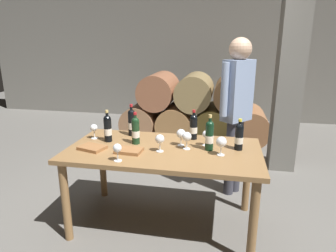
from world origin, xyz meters
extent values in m
plane|color=#66635E|center=(0.00, 0.00, 0.00)|extent=(14.00, 14.00, 0.00)
cube|color=slate|center=(0.00, 4.20, 1.40)|extent=(10.00, 0.24, 2.80)
cylinder|color=#956A49|center=(-0.95, 2.60, 0.30)|extent=(0.60, 0.90, 0.60)
cylinder|color=olive|center=(-0.32, 2.60, 0.30)|extent=(0.60, 0.90, 0.60)
cylinder|color=olive|center=(0.31, 2.60, 0.30)|extent=(0.60, 0.90, 0.60)
cylinder|color=#95623E|center=(0.95, 2.60, 0.30)|extent=(0.60, 0.90, 0.60)
cylinder|color=#90593C|center=(-0.63, 2.60, 0.85)|extent=(0.60, 0.90, 0.60)
cylinder|color=olive|center=(0.00, 2.60, 0.85)|extent=(0.60, 0.90, 0.60)
cylinder|color=brown|center=(0.63, 2.60, 0.85)|extent=(0.60, 0.90, 0.60)
cube|color=slate|center=(1.30, 1.60, 1.30)|extent=(0.32, 0.32, 2.60)
cube|color=olive|center=(0.00, 0.00, 0.74)|extent=(1.70, 0.90, 0.04)
cylinder|color=olive|center=(-0.77, -0.39, 0.36)|extent=(0.07, 0.07, 0.72)
cylinder|color=olive|center=(0.77, -0.39, 0.36)|extent=(0.07, 0.07, 0.72)
cylinder|color=olive|center=(-0.77, 0.39, 0.36)|extent=(0.07, 0.07, 0.72)
cylinder|color=olive|center=(0.77, 0.39, 0.36)|extent=(0.07, 0.07, 0.72)
cylinder|color=black|center=(-0.55, 0.09, 0.87)|extent=(0.07, 0.07, 0.21)
sphere|color=black|center=(-0.55, 0.09, 0.98)|extent=(0.07, 0.07, 0.07)
cylinder|color=black|center=(-0.55, 0.09, 1.01)|extent=(0.03, 0.03, 0.07)
cylinder|color=tan|center=(-0.55, 0.09, 1.05)|extent=(0.03, 0.03, 0.02)
cylinder|color=silver|center=(-0.55, 0.09, 0.86)|extent=(0.07, 0.07, 0.06)
cylinder|color=black|center=(0.23, 0.31, 0.86)|extent=(0.07, 0.07, 0.20)
sphere|color=black|center=(0.23, 0.31, 0.97)|extent=(0.07, 0.07, 0.07)
cylinder|color=black|center=(0.23, 0.31, 0.99)|extent=(0.03, 0.03, 0.06)
cylinder|color=#B21E23|center=(0.23, 0.31, 1.04)|extent=(0.03, 0.03, 0.02)
cylinder|color=silver|center=(0.23, 0.31, 0.85)|extent=(0.07, 0.07, 0.06)
cylinder|color=#19381E|center=(-0.28, 0.08, 0.86)|extent=(0.07, 0.07, 0.21)
sphere|color=#19381E|center=(-0.28, 0.08, 0.98)|extent=(0.07, 0.07, 0.07)
cylinder|color=#19381E|center=(-0.28, 0.08, 1.00)|extent=(0.03, 0.03, 0.07)
cylinder|color=#B21E23|center=(-0.28, 0.08, 1.05)|extent=(0.03, 0.03, 0.02)
cylinder|color=silver|center=(-0.28, 0.08, 0.85)|extent=(0.07, 0.07, 0.06)
cylinder|color=black|center=(0.40, 0.04, 0.87)|extent=(0.07, 0.07, 0.22)
sphere|color=black|center=(0.40, 0.04, 0.99)|extent=(0.07, 0.07, 0.07)
cylinder|color=black|center=(0.40, 0.04, 1.02)|extent=(0.03, 0.03, 0.07)
cylinder|color=tan|center=(0.40, 0.04, 1.06)|extent=(0.03, 0.03, 0.03)
cylinder|color=silver|center=(0.40, 0.04, 0.86)|extent=(0.07, 0.07, 0.07)
cylinder|color=black|center=(-0.39, 0.31, 0.87)|extent=(0.07, 0.07, 0.22)
sphere|color=black|center=(-0.39, 0.31, 0.99)|extent=(0.07, 0.07, 0.07)
cylinder|color=black|center=(-0.39, 0.31, 1.02)|extent=(0.03, 0.03, 0.07)
cylinder|color=#B21E23|center=(-0.39, 0.31, 1.07)|extent=(0.03, 0.03, 0.03)
cylinder|color=silver|center=(-0.39, 0.31, 0.86)|extent=(0.07, 0.07, 0.07)
cylinder|color=black|center=(0.65, 0.10, 0.86)|extent=(0.07, 0.07, 0.19)
sphere|color=black|center=(0.65, 0.10, 0.96)|extent=(0.07, 0.07, 0.07)
cylinder|color=black|center=(0.65, 0.10, 0.99)|extent=(0.03, 0.03, 0.06)
cylinder|color=gold|center=(0.65, 0.10, 1.03)|extent=(0.03, 0.03, 0.02)
cylinder|color=silver|center=(0.65, 0.10, 0.85)|extent=(0.07, 0.07, 0.06)
cylinder|color=white|center=(-0.02, -0.08, 0.76)|extent=(0.06, 0.06, 0.00)
cylinder|color=white|center=(-0.02, -0.08, 0.80)|extent=(0.01, 0.01, 0.07)
sphere|color=white|center=(-0.02, -0.08, 0.87)|extent=(0.08, 0.08, 0.08)
cylinder|color=white|center=(0.20, 0.02, 0.76)|extent=(0.06, 0.06, 0.00)
cylinder|color=white|center=(0.20, 0.02, 0.80)|extent=(0.01, 0.01, 0.07)
sphere|color=white|center=(0.20, 0.02, 0.87)|extent=(0.08, 0.08, 0.08)
cylinder|color=white|center=(-0.72, 0.14, 0.76)|extent=(0.06, 0.06, 0.00)
cylinder|color=white|center=(-0.72, 0.14, 0.80)|extent=(0.01, 0.01, 0.07)
sphere|color=white|center=(-0.72, 0.14, 0.87)|extent=(0.07, 0.07, 0.07)
cylinder|color=white|center=(0.36, 0.15, 0.76)|extent=(0.06, 0.06, 0.00)
cylinder|color=white|center=(0.36, 0.15, 0.80)|extent=(0.01, 0.01, 0.07)
sphere|color=white|center=(0.36, 0.15, 0.87)|extent=(0.07, 0.07, 0.07)
cylinder|color=white|center=(0.14, 0.10, 0.76)|extent=(0.06, 0.06, 0.00)
cylinder|color=white|center=(0.14, 0.10, 0.80)|extent=(0.01, 0.01, 0.07)
sphere|color=white|center=(0.14, 0.10, 0.88)|extent=(0.08, 0.08, 0.08)
cylinder|color=white|center=(0.50, -0.07, 0.76)|extent=(0.06, 0.06, 0.00)
cylinder|color=white|center=(0.50, -0.07, 0.80)|extent=(0.01, 0.01, 0.07)
sphere|color=white|center=(0.50, -0.07, 0.88)|extent=(0.09, 0.09, 0.09)
cylinder|color=white|center=(-0.30, -0.35, 0.76)|extent=(0.06, 0.06, 0.00)
cylinder|color=white|center=(-0.30, -0.35, 0.80)|extent=(0.01, 0.01, 0.07)
sphere|color=white|center=(-0.30, -0.35, 0.87)|extent=(0.07, 0.07, 0.07)
cube|color=#936038|center=(-0.61, -0.14, 0.77)|extent=(0.26, 0.21, 0.03)
cube|color=#936038|center=(-0.27, -0.15, 0.77)|extent=(0.23, 0.17, 0.03)
cylinder|color=#383842|center=(0.67, 0.79, 0.43)|extent=(0.11, 0.11, 0.85)
cylinder|color=#383842|center=(0.60, 0.71, 0.43)|extent=(0.11, 0.11, 0.85)
cube|color=#8499BC|center=(0.64, 0.75, 1.17)|extent=(0.34, 0.36, 0.64)
cylinder|color=#8499BC|center=(0.77, 0.91, 1.21)|extent=(0.08, 0.08, 0.54)
cylinder|color=#8499BC|center=(0.50, 0.59, 1.21)|extent=(0.08, 0.08, 0.54)
sphere|color=tan|center=(0.64, 0.75, 1.60)|extent=(0.23, 0.23, 0.23)
camera|label=1|loc=(0.51, -2.41, 1.68)|focal=31.56mm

